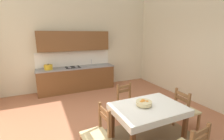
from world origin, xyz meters
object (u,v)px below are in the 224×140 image
(dining_chair_tv_side, at_px, (97,134))
(dining_chair_window_side, at_px, (185,110))
(dining_table, at_px, (148,112))
(dining_chair_kitchen_side, at_px, (127,104))
(kitchen_cabinetry, at_px, (76,68))
(fruit_bowl, at_px, (144,103))

(dining_chair_tv_side, bearing_deg, dining_chair_window_side, -0.29)
(dining_table, xyz_separation_m, dining_chair_kitchen_side, (0.01, 0.83, -0.18))
(kitchen_cabinetry, bearing_deg, dining_chair_window_side, -65.04)
(dining_chair_window_side, height_order, dining_chair_tv_side, same)
(dining_chair_kitchen_side, xyz_separation_m, dining_chair_tv_side, (-1.06, -0.82, 0.00))
(dining_table, bearing_deg, fruit_bowl, 142.47)
(dining_chair_tv_side, bearing_deg, dining_table, -0.50)
(dining_chair_kitchen_side, xyz_separation_m, dining_chair_window_side, (1.02, -0.83, 0.00))
(dining_chair_window_side, relative_size, fruit_bowl, 3.10)
(dining_chair_kitchen_side, height_order, dining_chair_window_side, same)
(dining_table, bearing_deg, kitchen_cabinetry, 99.92)
(kitchen_cabinetry, relative_size, dining_table, 2.08)
(dining_chair_window_side, distance_m, fruit_bowl, 1.16)
(dining_table, xyz_separation_m, dining_chair_tv_side, (-1.04, 0.01, -0.18))
(kitchen_cabinetry, height_order, fruit_bowl, kitchen_cabinetry)
(kitchen_cabinetry, height_order, dining_chair_kitchen_side, kitchen_cabinetry)
(kitchen_cabinetry, height_order, dining_chair_tv_side, kitchen_cabinetry)
(kitchen_cabinetry, relative_size, dining_chair_window_side, 3.02)
(kitchen_cabinetry, relative_size, fruit_bowl, 9.37)
(dining_chair_kitchen_side, distance_m, fruit_bowl, 0.86)
(dining_table, relative_size, dining_chair_tv_side, 1.45)
(kitchen_cabinetry, xyz_separation_m, dining_chair_window_side, (1.65, -3.55, -0.41))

